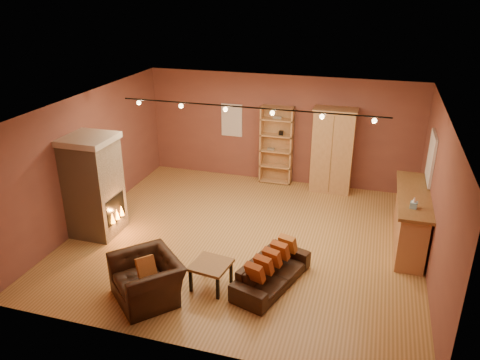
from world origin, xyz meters
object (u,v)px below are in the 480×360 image
(armoire, at_px, (333,150))
(coffee_table, at_px, (211,267))
(bookcase, at_px, (277,144))
(armchair, at_px, (147,273))
(loveseat, at_px, (272,267))
(bar_counter, at_px, (410,219))
(fireplace, at_px, (94,186))

(armoire, bearing_deg, coffee_table, -107.46)
(bookcase, distance_m, armchair, 5.60)
(bookcase, distance_m, armoire, 1.45)
(bookcase, height_order, armoire, armoire)
(bookcase, height_order, coffee_table, bookcase)
(coffee_table, bearing_deg, bookcase, 89.43)
(loveseat, bearing_deg, bar_counter, -29.87)
(armchair, height_order, coffee_table, armchair)
(fireplace, height_order, bookcase, fireplace)
(armchair, bearing_deg, fireplace, -178.16)
(fireplace, bearing_deg, bookcase, 51.40)
(loveseat, bearing_deg, armchair, 134.50)
(bookcase, bearing_deg, armoire, -6.37)
(bookcase, height_order, loveseat, bookcase)
(bar_counter, distance_m, armchair, 5.21)
(bar_counter, xyz_separation_m, loveseat, (-2.32, -2.12, -0.21))
(bar_counter, distance_m, coffee_table, 4.13)
(armoire, bearing_deg, bookcase, 173.63)
(bar_counter, height_order, coffee_table, bar_counter)
(armoire, bearing_deg, armchair, -114.21)
(armoire, xyz_separation_m, coffee_table, (-1.49, -4.74, -0.67))
(bookcase, bearing_deg, fireplace, -128.60)
(fireplace, distance_m, loveseat, 4.07)
(loveseat, height_order, coffee_table, loveseat)
(bar_counter, xyz_separation_m, armchair, (-4.21, -3.07, -0.07))
(bar_counter, relative_size, coffee_table, 3.37)
(armoire, height_order, coffee_table, armoire)
(loveseat, height_order, armchair, armchair)
(bar_counter, relative_size, armchair, 1.76)
(fireplace, height_order, loveseat, fireplace)
(armoire, distance_m, armchair, 5.87)
(armchair, bearing_deg, loveseat, 69.41)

